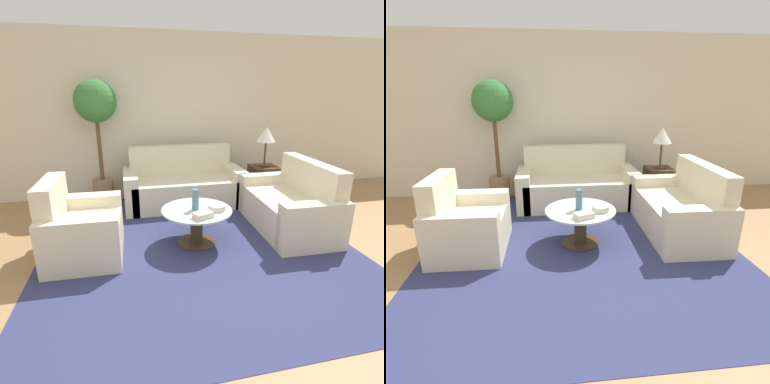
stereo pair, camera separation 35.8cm
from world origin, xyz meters
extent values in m
plane|color=#9E754C|center=(0.00, 0.00, 0.00)|extent=(14.00, 14.00, 0.00)
cube|color=beige|center=(0.00, 2.80, 1.30)|extent=(10.00, 0.06, 2.60)
cube|color=navy|center=(0.15, 0.79, 0.00)|extent=(3.45, 3.56, 0.01)
cube|color=beige|center=(0.25, 2.08, 0.22)|extent=(1.62, 0.82, 0.43)
cube|color=beige|center=(0.25, 2.40, 0.44)|extent=(1.62, 0.18, 0.89)
cube|color=beige|center=(-0.56, 2.08, 0.28)|extent=(0.20, 0.82, 0.57)
cube|color=beige|center=(1.06, 2.08, 0.28)|extent=(0.20, 0.82, 0.57)
cube|color=beige|center=(-1.08, 0.80, 0.22)|extent=(0.77, 0.74, 0.43)
cube|color=beige|center=(-1.37, 0.80, 0.43)|extent=(0.19, 0.72, 0.85)
cube|color=beige|center=(-1.09, 0.44, 0.28)|extent=(0.76, 0.22, 0.57)
cube|color=beige|center=(-1.07, 1.16, 0.28)|extent=(0.76, 0.22, 0.57)
cube|color=beige|center=(1.37, 0.96, 0.22)|extent=(0.81, 1.26, 0.43)
cube|color=beige|center=(1.67, 0.96, 0.44)|extent=(0.21, 1.24, 0.87)
cube|color=beige|center=(1.39, 1.58, 0.28)|extent=(0.79, 0.22, 0.57)
cube|color=beige|center=(1.35, 0.35, 0.28)|extent=(0.79, 0.22, 0.57)
cylinder|color=#422D1E|center=(0.15, 0.79, 0.01)|extent=(0.44, 0.44, 0.02)
cylinder|color=#422D1E|center=(0.15, 0.79, 0.20)|extent=(0.14, 0.14, 0.41)
cylinder|color=#B2C6C6|center=(0.15, 0.79, 0.42)|extent=(0.81, 0.81, 0.02)
cube|color=#422D1E|center=(1.52, 1.98, 0.29)|extent=(0.40, 0.40, 0.58)
cylinder|color=#422D1E|center=(1.52, 1.98, 0.59)|extent=(0.18, 0.18, 0.02)
cylinder|color=#422D1E|center=(1.52, 1.98, 0.79)|extent=(0.03, 0.03, 0.36)
cone|color=white|center=(1.52, 1.98, 1.08)|extent=(0.28, 0.28, 0.22)
cylinder|color=#93704C|center=(-0.99, 2.47, 0.19)|extent=(0.32, 0.32, 0.38)
cylinder|color=brown|center=(-0.99, 2.47, 0.89)|extent=(0.06, 0.06, 1.02)
sphere|color=#387538|center=(-0.99, 2.47, 1.57)|extent=(0.62, 0.62, 0.62)
cylinder|color=slate|center=(0.13, 0.79, 0.54)|extent=(0.08, 0.08, 0.24)
cylinder|color=beige|center=(0.36, 0.72, 0.46)|extent=(0.19, 0.19, 0.06)
cube|color=beige|center=(0.15, 0.54, 0.46)|extent=(0.23, 0.19, 0.06)
camera|label=1|loc=(-0.58, -2.28, 1.68)|focal=28.00mm
camera|label=2|loc=(-0.23, -2.34, 1.68)|focal=28.00mm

